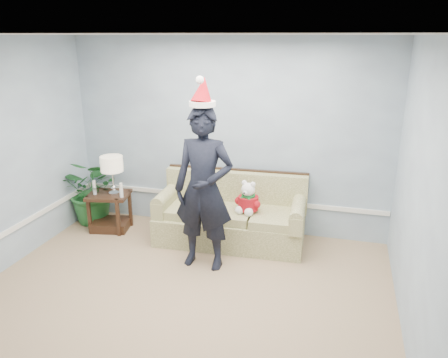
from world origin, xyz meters
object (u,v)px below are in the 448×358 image
side_table (110,215)px  man (204,189)px  table_lamp (112,166)px  teddy_bear (248,201)px  sofa (231,217)px  houseplant (94,190)px

side_table → man: man is taller
table_lamp → teddy_bear: (1.95, -0.00, -0.33)m
side_table → teddy_bear: teddy_bear is taller
teddy_bear → man: bearing=-108.2°
table_lamp → man: size_ratio=0.28×
man → teddy_bear: man is taller
teddy_bear → sofa: bearing=167.9°
sofa → man: (-0.14, -0.75, 0.65)m
houseplant → teddy_bear: bearing=-4.1°
man → teddy_bear: size_ratio=4.50×
table_lamp → teddy_bear: bearing=-0.0°
side_table → table_lamp: table_lamp is taller
man → teddy_bear: (0.40, 0.62, -0.34)m
side_table → man: (1.64, -0.62, 0.77)m
sofa → houseplant: houseplant is taller
sofa → houseplant: 2.13m
man → sofa: bearing=81.1°
houseplant → sofa: bearing=-1.0°
man → side_table: bearing=160.9°
sofa → houseplant: bearing=176.3°
sofa → side_table: (-1.78, -0.13, -0.12)m
sofa → table_lamp: (-1.69, -0.13, 0.64)m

